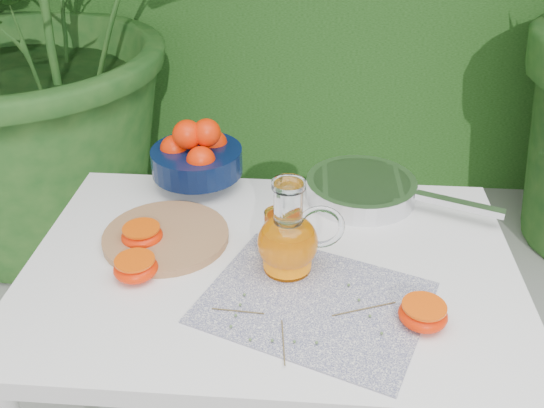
# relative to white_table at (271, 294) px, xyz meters

# --- Properties ---
(potted_plant_left) EXTENTS (2.73, 2.73, 1.95)m
(potted_plant_left) POSITION_rel_white_table_xyz_m (-1.03, 1.23, 0.30)
(potted_plant_left) COLOR #1D4F1B
(potted_plant_left) RESTS_ON ground
(white_table) EXTENTS (1.00, 0.70, 0.75)m
(white_table) POSITION_rel_white_table_xyz_m (0.00, 0.00, 0.00)
(white_table) COLOR white
(white_table) RESTS_ON ground
(placemat) EXTENTS (0.49, 0.43, 0.00)m
(placemat) POSITION_rel_white_table_xyz_m (0.09, -0.12, 0.08)
(placemat) COLOR #0C1046
(placemat) RESTS_ON white_table
(cutting_board) EXTENTS (0.35, 0.35, 0.02)m
(cutting_board) POSITION_rel_white_table_xyz_m (-0.23, 0.07, 0.09)
(cutting_board) COLOR #9C6F46
(cutting_board) RESTS_ON white_table
(fruit_bowl) EXTENTS (0.29, 0.29, 0.18)m
(fruit_bowl) POSITION_rel_white_table_xyz_m (-0.21, 0.31, 0.16)
(fruit_bowl) COLOR black
(fruit_bowl) RESTS_ON white_table
(juice_pitcher) EXTENTS (0.17, 0.13, 0.20)m
(juice_pitcher) POSITION_rel_white_table_xyz_m (0.04, -0.02, 0.15)
(juice_pitcher) COLOR white
(juice_pitcher) RESTS_ON white_table
(juice_tumbler) EXTENTS (0.06, 0.06, 0.09)m
(juice_tumbler) POSITION_rel_white_table_xyz_m (0.01, 0.05, 0.13)
(juice_tumbler) COLOR white
(juice_tumbler) RESTS_ON white_table
(saute_pan) EXTENTS (0.48, 0.34, 0.05)m
(saute_pan) POSITION_rel_white_table_xyz_m (0.20, 0.28, 0.11)
(saute_pan) COLOR silver
(saute_pan) RESTS_ON white_table
(orange_halves) EXTENTS (0.66, 0.30, 0.04)m
(orange_halves) POSITION_rel_white_table_xyz_m (-0.09, -0.06, 0.10)
(orange_halves) COLOR #FF3002
(orange_halves) RESTS_ON white_table
(thyme_sprigs) EXTENTS (0.34, 0.22, 0.01)m
(thyme_sprigs) POSITION_rel_white_table_xyz_m (0.06, -0.17, 0.09)
(thyme_sprigs) COLOR brown
(thyme_sprigs) RESTS_ON white_table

